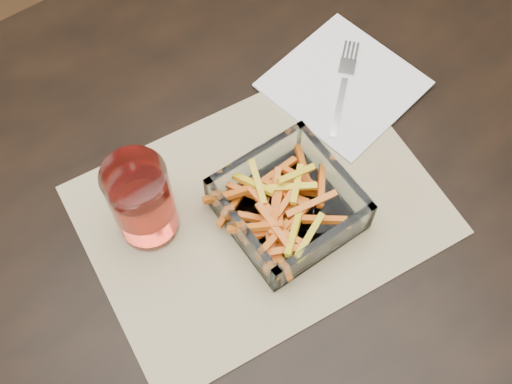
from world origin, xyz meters
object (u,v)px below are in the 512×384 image
Objects in this scene: glass_bowl at (288,206)px; tumbler at (143,203)px; dining_table at (307,168)px; fork at (344,84)px.

glass_bowl is 0.18m from tumbler.
dining_table is 0.17m from glass_bowl.
glass_bowl is 0.23m from fork.
fork reaches higher than dining_table.
tumbler is (-0.25, 0.01, 0.15)m from dining_table.
glass_bowl is 1.11× the size of fork.
tumbler reaches higher than fork.
dining_table is 0.14m from fork.
dining_table is at bearing 37.95° from glass_bowl.
glass_bowl reaches higher than fork.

